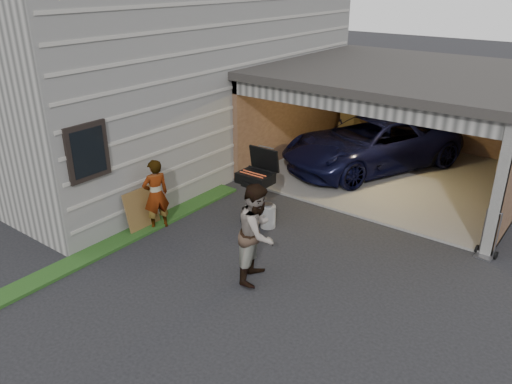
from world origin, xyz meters
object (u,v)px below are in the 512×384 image
propane_tank (268,216)px  plywood_panel (142,209)px  hand_truck (486,248)px  minivan (371,145)px  woman (156,195)px  man (257,233)px  bbq_grill (256,180)px

propane_tank → plywood_panel: size_ratio=0.55×
plywood_panel → hand_truck: 7.04m
minivan → hand_truck: (3.91, -3.02, -0.52)m
plywood_panel → woman: bearing=42.5°
man → bbq_grill: 2.29m
propane_tank → hand_truck: 4.41m
man → bbq_grill: (-1.40, 1.81, 0.06)m
hand_truck → propane_tank: bearing=-152.9°
woman → man: man is taller
minivan → hand_truck: minivan is taller
man → propane_tank: (-1.02, 1.72, -0.67)m
propane_tank → plywood_panel: (-2.12, -1.69, 0.20)m
propane_tank → bbq_grill: bearing=166.9°
minivan → propane_tank: minivan is taller
plywood_panel → hand_truck: size_ratio=0.92×
woman → hand_truck: bearing=136.2°
plywood_panel → hand_truck: hand_truck is taller
woman → hand_truck: (6.01, 3.02, -0.59)m
man → bbq_grill: man is taller
man → hand_truck: man is taller
bbq_grill → man: bearing=-52.3°
minivan → man: (0.80, -6.30, 0.21)m
propane_tank → hand_truck: (4.12, 1.56, -0.06)m
woman → bbq_grill: size_ratio=0.95×
woman → minivan: bearing=-179.6°
bbq_grill → propane_tank: (0.38, -0.09, -0.72)m
hand_truck → bbq_grill: bearing=-155.5°
bbq_grill → propane_tank: bbq_grill is taller
woman → plywood_panel: woman is taller
bbq_grill → plywood_panel: size_ratio=1.82×
minivan → man: bearing=-58.1°
woman → man: (2.90, -0.26, 0.14)m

